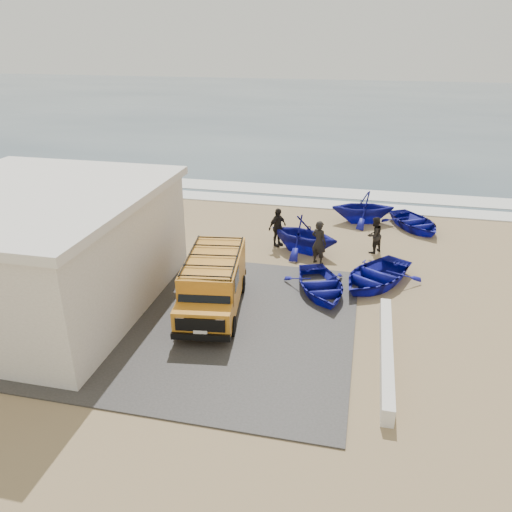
{
  "coord_description": "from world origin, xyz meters",
  "views": [
    {
      "loc": [
        3.88,
        -16.4,
        9.29
      ],
      "look_at": [
        -0.08,
        1.24,
        1.2
      ],
      "focal_mm": 35.0,
      "sensor_mm": 36.0,
      "label": 1
    }
  ],
  "objects_px": {
    "parapet": "(386,353)",
    "boat_near_right": "(375,275)",
    "van": "(213,282)",
    "fisherman_front": "(319,242)",
    "fisherman_middle": "(374,235)",
    "building": "(36,249)",
    "fisherman_back": "(277,227)",
    "boat_near_left": "(321,285)",
    "boat_mid_left": "(304,234)",
    "boat_far_right": "(415,222)",
    "boat_far_left": "(363,207)"
  },
  "relations": [
    {
      "from": "boat_near_left",
      "to": "building",
      "type": "bearing_deg",
      "value": 175.7
    },
    {
      "from": "building",
      "to": "fisherman_front",
      "type": "bearing_deg",
      "value": 30.51
    },
    {
      "from": "boat_near_left",
      "to": "fisherman_back",
      "type": "height_order",
      "value": "fisherman_back"
    },
    {
      "from": "fisherman_middle",
      "to": "boat_near_right",
      "type": "bearing_deg",
      "value": 43.35
    },
    {
      "from": "fisherman_front",
      "to": "boat_mid_left",
      "type": "bearing_deg",
      "value": -26.23
    },
    {
      "from": "boat_near_right",
      "to": "boat_far_right",
      "type": "xyz_separation_m",
      "value": [
        1.96,
        6.85,
        -0.04
      ]
    },
    {
      "from": "boat_mid_left",
      "to": "fisherman_back",
      "type": "distance_m",
      "value": 1.38
    },
    {
      "from": "fisherman_middle",
      "to": "fisherman_back",
      "type": "height_order",
      "value": "fisherman_back"
    },
    {
      "from": "fisherman_front",
      "to": "fisherman_middle",
      "type": "bearing_deg",
      "value": -114.55
    },
    {
      "from": "boat_near_right",
      "to": "boat_mid_left",
      "type": "height_order",
      "value": "boat_mid_left"
    },
    {
      "from": "parapet",
      "to": "boat_near_left",
      "type": "xyz_separation_m",
      "value": [
        -2.43,
        3.93,
        0.09
      ]
    },
    {
      "from": "boat_near_left",
      "to": "boat_far_right",
      "type": "relative_size",
      "value": 0.98
    },
    {
      "from": "van",
      "to": "parapet",
      "type": "bearing_deg",
      "value": -24.64
    },
    {
      "from": "van",
      "to": "fisherman_back",
      "type": "distance_m",
      "value": 6.54
    },
    {
      "from": "boat_mid_left",
      "to": "boat_far_left",
      "type": "distance_m",
      "value": 5.28
    },
    {
      "from": "fisherman_front",
      "to": "boat_far_left",
      "type": "bearing_deg",
      "value": -78.4
    },
    {
      "from": "building",
      "to": "boat_near_right",
      "type": "distance_m",
      "value": 12.95
    },
    {
      "from": "boat_far_right",
      "to": "fisherman_middle",
      "type": "relative_size",
      "value": 2.08
    },
    {
      "from": "parapet",
      "to": "van",
      "type": "xyz_separation_m",
      "value": [
        -6.13,
        1.86,
        0.85
      ]
    },
    {
      "from": "boat_mid_left",
      "to": "fisherman_front",
      "type": "relative_size",
      "value": 1.67
    },
    {
      "from": "boat_far_right",
      "to": "fisherman_front",
      "type": "xyz_separation_m",
      "value": [
        -4.42,
        -5.33,
        0.62
      ]
    },
    {
      "from": "van",
      "to": "boat_far_right",
      "type": "bearing_deg",
      "value": 44.99
    },
    {
      "from": "boat_near_right",
      "to": "fisherman_middle",
      "type": "bearing_deg",
      "value": 122.54
    },
    {
      "from": "building",
      "to": "boat_near_right",
      "type": "bearing_deg",
      "value": 19.0
    },
    {
      "from": "fisherman_middle",
      "to": "fisherman_back",
      "type": "relative_size",
      "value": 0.92
    },
    {
      "from": "parapet",
      "to": "boat_far_right",
      "type": "distance_m",
      "value": 12.13
    },
    {
      "from": "boat_mid_left",
      "to": "fisherman_front",
      "type": "distance_m",
      "value": 1.42
    },
    {
      "from": "boat_near_left",
      "to": "fisherman_middle",
      "type": "relative_size",
      "value": 2.03
    },
    {
      "from": "boat_near_right",
      "to": "fisherman_front",
      "type": "xyz_separation_m",
      "value": [
        -2.46,
        1.52,
        0.59
      ]
    },
    {
      "from": "boat_near_right",
      "to": "boat_far_right",
      "type": "bearing_deg",
      "value": 104.68
    },
    {
      "from": "building",
      "to": "fisherman_front",
      "type": "relative_size",
      "value": 4.74
    },
    {
      "from": "fisherman_back",
      "to": "fisherman_middle",
      "type": "bearing_deg",
      "value": -52.59
    },
    {
      "from": "building",
      "to": "fisherman_front",
      "type": "height_order",
      "value": "building"
    },
    {
      "from": "parapet",
      "to": "boat_near_right",
      "type": "relative_size",
      "value": 1.53
    },
    {
      "from": "boat_mid_left",
      "to": "fisherman_front",
      "type": "bearing_deg",
      "value": -125.4
    },
    {
      "from": "boat_mid_left",
      "to": "fisherman_front",
      "type": "height_order",
      "value": "fisherman_front"
    },
    {
      "from": "building",
      "to": "fisherman_front",
      "type": "xyz_separation_m",
      "value": [
        9.67,
        5.7,
        -1.17
      ]
    },
    {
      "from": "building",
      "to": "fisherman_back",
      "type": "distance_m",
      "value": 10.57
    },
    {
      "from": "parapet",
      "to": "fisherman_back",
      "type": "relative_size",
      "value": 3.22
    },
    {
      "from": "parapet",
      "to": "fisherman_back",
      "type": "bearing_deg",
      "value": 120.84
    },
    {
      "from": "building",
      "to": "boat_far_right",
      "type": "distance_m",
      "value": 17.98
    },
    {
      "from": "boat_near_right",
      "to": "boat_mid_left",
      "type": "distance_m",
      "value": 4.26
    },
    {
      "from": "boat_near_left",
      "to": "boat_mid_left",
      "type": "bearing_deg",
      "value": 86.64
    },
    {
      "from": "building",
      "to": "parapet",
      "type": "distance_m",
      "value": 12.68
    },
    {
      "from": "boat_far_right",
      "to": "fisherman_back",
      "type": "xyz_separation_m",
      "value": [
        -6.54,
        -3.74,
        0.56
      ]
    },
    {
      "from": "van",
      "to": "boat_mid_left",
      "type": "distance_m",
      "value": 6.5
    },
    {
      "from": "boat_near_left",
      "to": "fisherman_middle",
      "type": "xyz_separation_m",
      "value": [
        1.96,
        4.55,
        0.5
      ]
    },
    {
      "from": "building",
      "to": "boat_far_right",
      "type": "bearing_deg",
      "value": 38.04
    },
    {
      "from": "boat_near_left",
      "to": "fisherman_front",
      "type": "relative_size",
      "value": 1.75
    },
    {
      "from": "boat_far_left",
      "to": "fisherman_back",
      "type": "distance_m",
      "value": 5.69
    }
  ]
}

